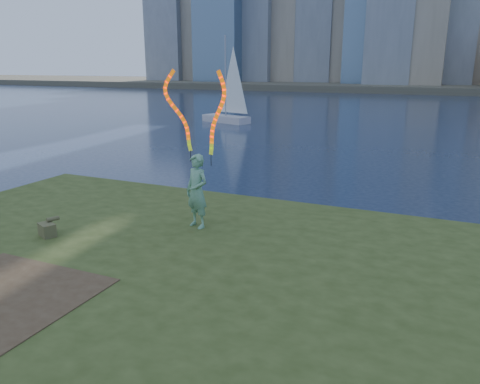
% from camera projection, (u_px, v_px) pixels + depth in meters
% --- Properties ---
extents(ground, '(320.00, 320.00, 0.00)m').
position_uv_depth(ground, '(192.00, 287.00, 10.54)').
color(ground, '#19253E').
rests_on(ground, ground).
extents(grassy_knoll, '(20.00, 18.00, 0.80)m').
position_uv_depth(grassy_knoll, '(128.00, 323.00, 8.44)').
color(grassy_knoll, '#344318').
rests_on(grassy_knoll, ground).
extents(far_shore, '(320.00, 40.00, 1.20)m').
position_uv_depth(far_shore, '(428.00, 86.00, 93.95)').
color(far_shore, '#504B3B').
rests_on(far_shore, ground).
extents(woman_with_ribbons, '(2.05, 0.80, 4.25)m').
position_uv_depth(woman_with_ribbons, '(197.00, 174.00, 11.72)').
color(woman_with_ribbons, '#19723D').
rests_on(woman_with_ribbons, grassy_knoll).
extents(canvas_bag, '(0.53, 0.60, 0.43)m').
position_uv_depth(canvas_bag, '(48.00, 229.00, 11.38)').
color(canvas_bag, brown).
rests_on(canvas_bag, grassy_knoll).
extents(sailboat, '(4.75, 2.80, 7.23)m').
position_uv_depth(sailboat, '(228.00, 108.00, 39.88)').
color(sailboat, silver).
rests_on(sailboat, ground).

